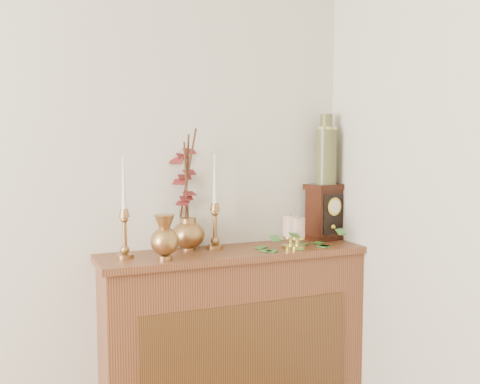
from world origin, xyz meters
name	(u,v)px	position (x,y,z in m)	size (l,w,h in m)	color
console_shelf	(235,355)	(1.40, 2.10, 0.44)	(1.24, 0.34, 0.93)	brown
candlestick_left	(124,225)	(0.91, 2.11, 1.07)	(0.07, 0.07, 0.43)	#AA7D44
candlestick_center	(215,218)	(1.33, 2.16, 1.07)	(0.07, 0.07, 0.43)	#AA7D44
bud_vase	(165,238)	(1.05, 2.00, 1.02)	(0.12, 0.12, 0.19)	#AA7D44
ginger_jar	(185,195)	(1.20, 2.22, 1.18)	(0.23, 0.24, 0.55)	#AA7D44
pillar_candle_left	(297,232)	(1.68, 2.01, 1.01)	(0.08, 0.08, 0.15)	gold
pillar_candle_right	(291,230)	(1.65, 2.03, 1.01)	(0.08, 0.08, 0.16)	gold
ivy_garland	(308,245)	(1.73, 2.01, 0.95)	(0.50, 0.20, 0.09)	#366F2A
mantel_clock	(325,212)	(1.92, 2.17, 1.07)	(0.21, 0.17, 0.28)	black
ceramic_vase	(326,153)	(1.92, 2.18, 1.36)	(0.11, 0.11, 0.35)	#1B3628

